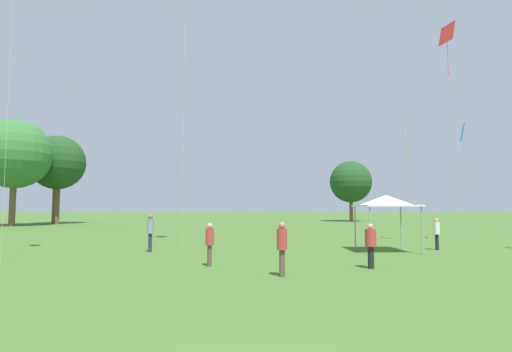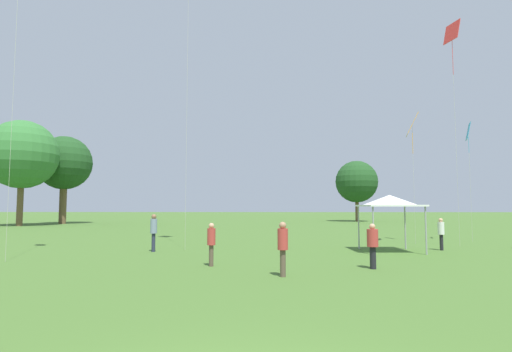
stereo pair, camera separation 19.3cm
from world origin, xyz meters
name	(u,v)px [view 2 (the right image)]	position (x,y,z in m)	size (l,w,h in m)	color
person_standing_0	(441,231)	(9.04, 16.24, 0.96)	(0.38, 0.38, 1.60)	black
person_standing_1	(373,242)	(4.01, 10.14, 0.93)	(0.55, 0.55, 1.59)	black
person_standing_2	(283,244)	(0.77, 8.48, 1.03)	(0.42, 0.42, 1.71)	brown
person_standing_3	(211,240)	(-1.78, 10.61, 0.95)	(0.40, 0.40, 1.58)	brown
person_standing_4	(154,229)	(-5.24, 15.21, 1.10)	(0.34, 0.34, 1.82)	#282D42
canopy_tent	(390,201)	(6.28, 15.49, 2.46)	(2.80, 2.80, 2.76)	white
kite_1	(412,126)	(8.97, 19.55, 6.97)	(0.97, 1.50, 7.69)	orange
kite_2	(468,133)	(13.06, 21.12, 6.82)	(0.61, 1.10, 7.48)	#339EDB
kite_6	(452,38)	(10.90, 18.23, 11.82)	(0.55, 1.18, 12.74)	red
distant_tree_0	(64,163)	(-25.60, 45.83, 7.69)	(6.83, 6.83, 11.17)	brown
distant_tree_1	(357,182)	(13.49, 54.60, 5.81)	(6.12, 6.12, 8.89)	brown
distant_tree_2	(22,155)	(-27.50, 40.03, 8.07)	(7.76, 7.76, 11.98)	brown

